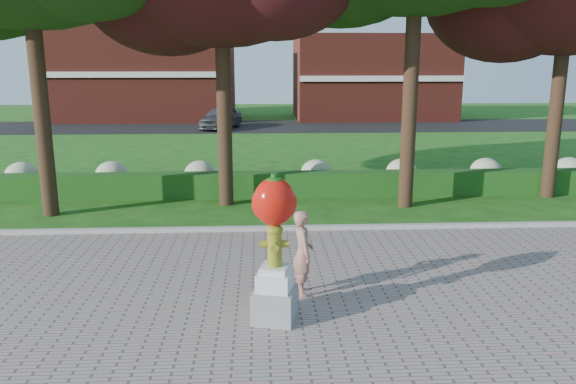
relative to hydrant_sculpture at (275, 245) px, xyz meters
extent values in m
plane|color=#184D13|center=(0.72, 2.22, -1.38)|extent=(100.00, 100.00, 0.00)
cube|color=gray|center=(0.72, -1.78, -1.36)|extent=(40.00, 14.00, 0.04)
cube|color=#ADADA5|center=(0.72, 5.22, -1.30)|extent=(40.00, 0.18, 0.15)
cube|color=#153F12|center=(0.72, 9.22, -0.98)|extent=(24.00, 0.70, 0.80)
ellipsoid|color=#ACAC83|center=(-8.28, 10.22, -0.83)|extent=(1.10, 1.10, 0.99)
ellipsoid|color=#ACAC83|center=(-5.28, 10.22, -0.83)|extent=(1.10, 1.10, 0.99)
ellipsoid|color=#ACAC83|center=(-2.28, 10.22, -0.83)|extent=(1.10, 1.10, 0.99)
ellipsoid|color=#ACAC83|center=(1.72, 10.22, -0.83)|extent=(1.10, 1.10, 0.99)
ellipsoid|color=#ACAC83|center=(4.72, 10.22, -0.83)|extent=(1.10, 1.10, 0.99)
ellipsoid|color=#ACAC83|center=(7.72, 10.22, -0.83)|extent=(1.10, 1.10, 0.99)
ellipsoid|color=#ACAC83|center=(10.72, 10.22, -0.83)|extent=(1.10, 1.10, 0.99)
cube|color=black|center=(0.72, 30.22, -1.37)|extent=(50.00, 8.00, 0.02)
cube|color=maroon|center=(-9.28, 36.22, 2.12)|extent=(14.00, 8.00, 7.00)
cube|color=maroon|center=(8.72, 36.22, 1.82)|extent=(12.00, 8.00, 6.40)
cylinder|color=black|center=(-6.28, 7.22, 1.98)|extent=(0.44, 0.44, 6.72)
cylinder|color=black|center=(-1.28, 8.22, 1.70)|extent=(0.44, 0.44, 6.16)
cylinder|color=black|center=(4.22, 7.72, 2.26)|extent=(0.44, 0.44, 7.28)
cylinder|color=black|center=(9.22, 8.72, 1.56)|extent=(0.44, 0.44, 5.88)
cube|color=gray|center=(0.00, 0.00, -1.06)|extent=(0.83, 0.83, 0.55)
cube|color=silver|center=(0.00, 0.00, -0.63)|extent=(0.67, 0.67, 0.31)
cube|color=silver|center=(0.00, 0.00, -0.42)|extent=(0.54, 0.54, 0.11)
cylinder|color=olive|center=(0.00, 0.00, -0.06)|extent=(0.24, 0.24, 0.62)
ellipsoid|color=olive|center=(0.00, 0.00, 0.25)|extent=(0.29, 0.29, 0.20)
cylinder|color=olive|center=(-0.18, 0.00, 0.01)|extent=(0.13, 0.12, 0.12)
cylinder|color=olive|center=(0.18, 0.00, 0.01)|extent=(0.13, 0.12, 0.12)
cylinder|color=olive|center=(0.00, -0.17, 0.01)|extent=(0.13, 0.13, 0.13)
cylinder|color=olive|center=(0.00, 0.00, 0.34)|extent=(0.09, 0.09, 0.06)
ellipsoid|color=red|center=(0.00, 0.00, 0.73)|extent=(0.69, 0.62, 0.80)
ellipsoid|color=red|center=(-0.20, 0.00, 0.70)|extent=(0.34, 0.34, 0.51)
ellipsoid|color=red|center=(0.20, 0.00, 0.70)|extent=(0.34, 0.34, 0.51)
cylinder|color=#1C5A14|center=(0.00, 0.00, 1.12)|extent=(0.11, 0.11, 0.13)
ellipsoid|color=#1C5A14|center=(0.00, 0.00, 1.09)|extent=(0.26, 0.26, 0.09)
imported|color=#B07564|center=(0.55, 1.08, -0.53)|extent=(0.46, 0.64, 1.62)
imported|color=#47494F|center=(-2.78, 28.83, -0.61)|extent=(3.00, 4.73, 1.50)
camera|label=1|loc=(-0.23, -8.80, 2.91)|focal=35.00mm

